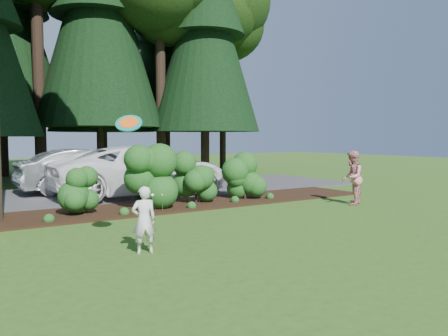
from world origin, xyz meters
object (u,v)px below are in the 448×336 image
object	(u,v)px
car_silver_wagon	(86,170)
adult	(352,178)
car_white_suv	(142,171)
child	(144,220)
frisbee	(129,123)
car_dark_suv	(104,169)

from	to	relation	value
car_silver_wagon	adult	world-z (taller)	adult
car_silver_wagon	car_white_suv	xyz separation A→B (m)	(1.44, -2.21, 0.07)
child	adult	bearing A→B (deg)	-156.52
car_white_suv	adult	size ratio (longest dim) A/B	3.77
adult	frisbee	distance (m)	8.37
adult	car_silver_wagon	bearing A→B (deg)	-84.45
car_silver_wagon	car_dark_suv	distance (m)	1.99
car_silver_wagon	frisbee	xyz separation A→B (m)	(-1.75, -9.44, 1.55)
car_white_suv	car_dark_suv	distance (m)	3.80
car_white_suv	adult	bearing A→B (deg)	-137.62
child	adult	size ratio (longest dim) A/B	0.73
car_white_suv	adult	distance (m)	7.35
car_dark_suv	frisbee	bearing A→B (deg)	160.65
car_silver_wagon	child	distance (m)	9.83
car_white_suv	frisbee	xyz separation A→B (m)	(-3.19, -7.23, 1.47)
car_white_suv	child	distance (m)	8.08
car_dark_suv	adult	distance (m)	10.62
car_silver_wagon	car_white_suv	distance (m)	2.64
car_dark_suv	frisbee	world-z (taller)	frisbee
car_white_suv	frisbee	distance (m)	8.04
car_silver_wagon	child	world-z (taller)	car_silver_wagon
car_white_suv	car_dark_suv	world-z (taller)	car_white_suv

